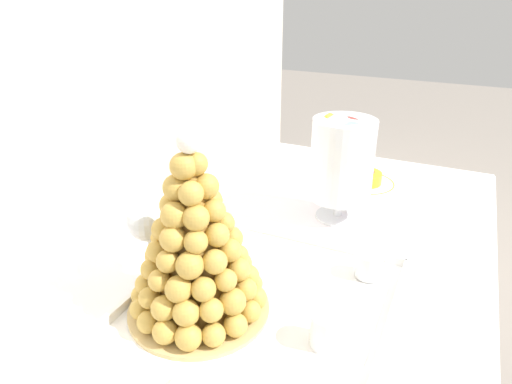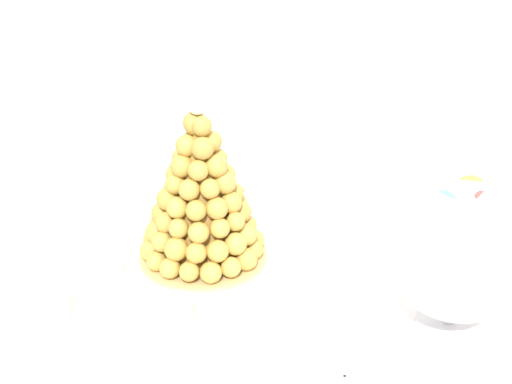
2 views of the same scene
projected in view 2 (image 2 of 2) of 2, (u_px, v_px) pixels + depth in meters
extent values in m
cylinder|color=brown|center=(134.00, 322.00, 1.80)|extent=(0.04, 0.04, 0.74)
cube|color=brown|center=(344.00, 298.00, 1.24)|extent=(1.23, 0.80, 0.02)
cube|color=white|center=(344.00, 292.00, 1.24)|extent=(1.29, 0.86, 0.00)
cube|color=white|center=(351.00, 263.00, 1.70)|extent=(1.29, 0.01, 0.39)
cube|color=white|center=(32.00, 339.00, 1.43)|extent=(0.01, 0.86, 0.39)
cube|color=white|center=(197.00, 287.00, 1.24)|extent=(0.57, 0.44, 0.01)
cube|color=white|center=(161.00, 359.00, 1.05)|extent=(0.57, 0.01, 0.02)
cube|color=white|center=(224.00, 225.00, 1.43)|extent=(0.57, 0.01, 0.02)
cube|color=white|center=(52.00, 267.00, 1.29)|extent=(0.01, 0.44, 0.02)
cube|color=white|center=(354.00, 298.00, 1.19)|extent=(0.01, 0.44, 0.02)
cylinder|color=white|center=(197.00, 285.00, 1.24)|extent=(0.40, 0.40, 0.00)
cylinder|color=tan|center=(203.00, 256.00, 1.33)|extent=(0.25, 0.25, 0.01)
cone|color=#AD8138|center=(201.00, 189.00, 1.26)|extent=(0.17, 0.17, 0.28)
sphere|color=gold|center=(254.00, 250.00, 1.30)|extent=(0.04, 0.04, 0.04)
sphere|color=gold|center=(254.00, 240.00, 1.34)|extent=(0.04, 0.04, 0.04)
sphere|color=gold|center=(246.00, 231.00, 1.37)|extent=(0.04, 0.04, 0.04)
sphere|color=gold|center=(232.00, 223.00, 1.39)|extent=(0.04, 0.04, 0.04)
sphere|color=gold|center=(215.00, 221.00, 1.41)|extent=(0.04, 0.04, 0.04)
sphere|color=gold|center=(196.00, 222.00, 1.41)|extent=(0.04, 0.04, 0.04)
sphere|color=gold|center=(178.00, 225.00, 1.39)|extent=(0.04, 0.04, 0.04)
sphere|color=gold|center=(163.00, 231.00, 1.37)|extent=(0.04, 0.04, 0.04)
sphere|color=gold|center=(153.00, 239.00, 1.33)|extent=(0.04, 0.04, 0.04)
sphere|color=gold|center=(151.00, 251.00, 1.30)|extent=(0.04, 0.04, 0.04)
sphere|color=gold|center=(157.00, 261.00, 1.27)|extent=(0.04, 0.04, 0.04)
sphere|color=gold|center=(170.00, 268.00, 1.24)|extent=(0.04, 0.04, 0.04)
sphere|color=gold|center=(189.00, 271.00, 1.23)|extent=(0.04, 0.04, 0.04)
sphere|color=gold|center=(211.00, 272.00, 1.23)|extent=(0.04, 0.04, 0.04)
sphere|color=gold|center=(231.00, 267.00, 1.24)|extent=(0.04, 0.04, 0.04)
sphere|color=gold|center=(246.00, 259.00, 1.27)|extent=(0.04, 0.04, 0.04)
sphere|color=gold|center=(247.00, 225.00, 1.31)|extent=(0.04, 0.04, 0.04)
sphere|color=gold|center=(240.00, 217.00, 1.35)|extent=(0.04, 0.04, 0.04)
sphere|color=gold|center=(226.00, 210.00, 1.37)|extent=(0.04, 0.04, 0.04)
sphere|color=gold|center=(208.00, 208.00, 1.38)|extent=(0.04, 0.04, 0.04)
sphere|color=gold|center=(189.00, 210.00, 1.37)|extent=(0.04, 0.04, 0.04)
sphere|color=gold|center=(172.00, 215.00, 1.35)|extent=(0.04, 0.04, 0.04)
sphere|color=gold|center=(160.00, 223.00, 1.32)|extent=(0.04, 0.04, 0.04)
sphere|color=gold|center=(156.00, 232.00, 1.29)|extent=(0.04, 0.04, 0.04)
sphere|color=gold|center=(162.00, 242.00, 1.26)|extent=(0.04, 0.04, 0.04)
sphere|color=gold|center=(176.00, 249.00, 1.23)|extent=(0.04, 0.04, 0.04)
sphere|color=gold|center=(196.00, 253.00, 1.22)|extent=(0.04, 0.04, 0.04)
sphere|color=gold|center=(218.00, 251.00, 1.23)|extent=(0.04, 0.04, 0.04)
sphere|color=gold|center=(235.00, 244.00, 1.25)|extent=(0.04, 0.04, 0.04)
sphere|color=gold|center=(246.00, 235.00, 1.28)|extent=(0.04, 0.04, 0.04)
sphere|color=gold|center=(236.00, 203.00, 1.32)|extent=(0.04, 0.04, 0.04)
sphere|color=gold|center=(223.00, 198.00, 1.34)|extent=(0.04, 0.04, 0.04)
sphere|color=gold|center=(205.00, 195.00, 1.35)|extent=(0.04, 0.04, 0.04)
sphere|color=gold|center=(185.00, 198.00, 1.34)|extent=(0.04, 0.04, 0.04)
sphere|color=gold|center=(170.00, 203.00, 1.32)|extent=(0.04, 0.04, 0.04)
sphere|color=gold|center=(162.00, 213.00, 1.29)|extent=(0.04, 0.04, 0.04)
sphere|color=gold|center=(165.00, 222.00, 1.25)|extent=(0.04, 0.04, 0.04)
sphere|color=gold|center=(178.00, 228.00, 1.23)|extent=(0.04, 0.04, 0.04)
sphere|color=gold|center=(199.00, 233.00, 1.22)|extent=(0.04, 0.04, 0.04)
sphere|color=gold|center=(220.00, 229.00, 1.23)|extent=(0.04, 0.04, 0.04)
sphere|color=gold|center=(235.00, 221.00, 1.25)|extent=(0.04, 0.04, 0.04)
sphere|color=gold|center=(241.00, 212.00, 1.28)|extent=(0.04, 0.04, 0.04)
sphere|color=gold|center=(223.00, 185.00, 1.31)|extent=(0.04, 0.04, 0.04)
sphere|color=gold|center=(206.00, 182.00, 1.33)|extent=(0.04, 0.04, 0.04)
sphere|color=gold|center=(186.00, 185.00, 1.32)|extent=(0.04, 0.04, 0.04)
sphere|color=gold|center=(172.00, 190.00, 1.29)|extent=(0.04, 0.04, 0.04)
sphere|color=gold|center=(168.00, 199.00, 1.26)|extent=(0.04, 0.04, 0.04)
sphere|color=gold|center=(177.00, 207.00, 1.23)|extent=(0.04, 0.04, 0.04)
sphere|color=gold|center=(196.00, 210.00, 1.21)|extent=(0.04, 0.04, 0.04)
sphere|color=gold|center=(217.00, 208.00, 1.22)|extent=(0.04, 0.04, 0.04)
sphere|color=gold|center=(231.00, 203.00, 1.25)|extent=(0.04, 0.04, 0.04)
sphere|color=gold|center=(233.00, 194.00, 1.28)|extent=(0.04, 0.04, 0.04)
sphere|color=gold|center=(211.00, 169.00, 1.30)|extent=(0.04, 0.04, 0.04)
sphere|color=gold|center=(191.00, 170.00, 1.30)|extent=(0.04, 0.04, 0.04)
sphere|color=gold|center=(177.00, 175.00, 1.27)|extent=(0.04, 0.04, 0.04)
sphere|color=gold|center=(175.00, 184.00, 1.24)|extent=(0.04, 0.04, 0.04)
sphere|color=gold|center=(189.00, 190.00, 1.21)|extent=(0.04, 0.04, 0.04)
sphere|color=gold|center=(210.00, 189.00, 1.21)|extent=(0.04, 0.04, 0.04)
sphere|color=gold|center=(225.00, 183.00, 1.24)|extent=(0.04, 0.04, 0.04)
sphere|color=gold|center=(225.00, 174.00, 1.27)|extent=(0.04, 0.04, 0.04)
sphere|color=gold|center=(201.00, 155.00, 1.27)|extent=(0.04, 0.04, 0.04)
sphere|color=gold|center=(184.00, 158.00, 1.26)|extent=(0.04, 0.04, 0.04)
sphere|color=gold|center=(182.00, 166.00, 1.22)|extent=(0.04, 0.04, 0.04)
sphere|color=gold|center=(198.00, 170.00, 1.21)|extent=(0.04, 0.04, 0.04)
sphere|color=gold|center=(216.00, 166.00, 1.22)|extent=(0.04, 0.04, 0.04)
sphere|color=gold|center=(217.00, 158.00, 1.26)|extent=(0.04, 0.04, 0.04)
sphere|color=gold|center=(196.00, 140.00, 1.24)|extent=(0.04, 0.04, 0.04)
sphere|color=gold|center=(187.00, 146.00, 1.22)|extent=(0.04, 0.04, 0.04)
sphere|color=gold|center=(203.00, 148.00, 1.21)|extent=(0.04, 0.04, 0.04)
sphere|color=gold|center=(211.00, 141.00, 1.23)|extent=(0.04, 0.04, 0.04)
sphere|color=gold|center=(195.00, 123.00, 1.22)|extent=(0.04, 0.04, 0.04)
sphere|color=gold|center=(202.00, 126.00, 1.20)|extent=(0.04, 0.04, 0.04)
sphere|color=white|center=(197.00, 104.00, 1.19)|extent=(0.04, 0.04, 0.04)
cylinder|color=silver|center=(50.00, 305.00, 1.14)|extent=(0.06, 0.06, 0.05)
cylinder|color=gold|center=(51.00, 312.00, 1.15)|extent=(0.05, 0.05, 0.02)
cylinder|color=#EAC166|center=(49.00, 303.00, 1.14)|extent=(0.05, 0.05, 0.02)
sphere|color=brown|center=(44.00, 300.00, 1.12)|extent=(0.02, 0.02, 0.02)
cylinder|color=silver|center=(175.00, 314.00, 1.11)|extent=(0.05, 0.05, 0.06)
cylinder|color=#F4EAC6|center=(176.00, 323.00, 1.12)|extent=(0.05, 0.05, 0.02)
cylinder|color=white|center=(175.00, 312.00, 1.11)|extent=(0.05, 0.05, 0.02)
sphere|color=brown|center=(176.00, 307.00, 1.10)|extent=(0.02, 0.02, 0.02)
cylinder|color=silver|center=(305.00, 339.00, 1.06)|extent=(0.05, 0.05, 0.05)
cylinder|color=gold|center=(305.00, 347.00, 1.07)|extent=(0.05, 0.05, 0.02)
cylinder|color=#EAC166|center=(305.00, 337.00, 1.06)|extent=(0.05, 0.05, 0.02)
sphere|color=brown|center=(305.00, 329.00, 1.06)|extent=(0.01, 0.01, 0.01)
cylinder|color=white|center=(102.00, 272.00, 1.26)|extent=(0.08, 0.08, 0.02)
cylinder|color=#F2CC59|center=(102.00, 267.00, 1.26)|extent=(0.07, 0.07, 0.00)
cylinder|color=white|center=(448.00, 323.00, 1.15)|extent=(0.11, 0.11, 0.01)
cylinder|color=white|center=(450.00, 309.00, 1.13)|extent=(0.02, 0.02, 0.05)
cylinder|color=white|center=(459.00, 245.00, 1.08)|extent=(0.15, 0.15, 0.19)
cylinder|color=brown|center=(468.00, 286.00, 1.12)|extent=(0.06, 0.06, 0.06)
cylinder|color=#F9A54C|center=(448.00, 277.00, 1.14)|extent=(0.06, 0.05, 0.03)
cylinder|color=#F9A54C|center=(443.00, 287.00, 1.11)|extent=(0.06, 0.06, 0.04)
cylinder|color=pink|center=(457.00, 300.00, 1.08)|extent=(0.08, 0.05, 0.08)
cylinder|color=#72B2E0|center=(476.00, 271.00, 1.11)|extent=(0.07, 0.06, 0.07)
cylinder|color=pink|center=(445.00, 265.00, 1.13)|extent=(0.06, 0.06, 0.04)
cylinder|color=#9ED860|center=(440.00, 275.00, 1.10)|extent=(0.06, 0.06, 0.04)
cylinder|color=#E54C47|center=(461.00, 282.00, 1.08)|extent=(0.05, 0.05, 0.05)
cylinder|color=#E54C47|center=(458.00, 250.00, 1.12)|extent=(0.07, 0.06, 0.07)
cylinder|color=#F9A54C|center=(447.00, 260.00, 1.09)|extent=(0.07, 0.05, 0.07)
cylinder|color=#9ED860|center=(468.00, 268.00, 1.07)|extent=(0.06, 0.05, 0.06)
cylinder|color=#E54C47|center=(455.00, 241.00, 1.09)|extent=(0.06, 0.05, 0.06)
cylinder|color=#72B2E0|center=(449.00, 245.00, 1.08)|extent=(0.08, 0.06, 0.07)
cylinder|color=#9ED860|center=(465.00, 254.00, 1.06)|extent=(0.06, 0.05, 0.06)
cylinder|color=pink|center=(468.00, 246.00, 1.08)|extent=(0.06, 0.06, 0.05)
cylinder|color=#F9A54C|center=(442.00, 225.00, 1.09)|extent=(0.06, 0.05, 0.06)
cylinder|color=pink|center=(464.00, 241.00, 1.04)|extent=(0.07, 0.06, 0.06)
cylinder|color=pink|center=(486.00, 232.00, 1.07)|extent=(0.07, 0.06, 0.06)
cylinder|color=brown|center=(439.00, 214.00, 1.07)|extent=(0.07, 0.06, 0.07)
cylinder|color=brown|center=(462.00, 220.00, 1.05)|extent=(0.06, 0.06, 0.06)
cylinder|color=#E54C47|center=(479.00, 217.00, 1.06)|extent=(0.06, 0.06, 0.06)
cylinder|color=brown|center=(461.00, 210.00, 1.08)|extent=(0.07, 0.06, 0.07)
cylinder|color=#72B2E0|center=(444.00, 207.00, 1.03)|extent=(0.07, 0.05, 0.07)
cylinder|color=#E54C47|center=(485.00, 208.00, 1.03)|extent=(0.06, 0.05, 0.06)
cylinder|color=yellow|center=(470.00, 192.00, 1.08)|extent=(0.06, 0.05, 0.06)
cylinder|color=silver|center=(240.00, 230.00, 1.44)|extent=(0.06, 0.06, 0.00)
cylinder|color=silver|center=(240.00, 209.00, 1.42)|extent=(0.01, 0.01, 0.09)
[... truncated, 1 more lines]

